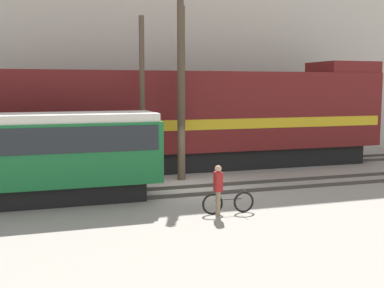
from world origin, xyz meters
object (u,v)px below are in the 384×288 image
(streetcar, at_px, (21,153))
(utility_pole_right, at_px, (182,95))
(utility_pole_left, at_px, (142,100))
(bicycle, at_px, (228,203))
(utility_pole_center, at_px, (181,87))
(freight_locomotive, at_px, (182,119))
(person, at_px, (218,185))

(streetcar, xyz_separation_m, utility_pole_right, (6.72, 2.58, 1.98))
(utility_pole_right, bearing_deg, streetcar, -158.96)
(streetcar, xyz_separation_m, utility_pole_left, (4.93, 2.58, 1.73))
(streetcar, distance_m, bicycle, 7.51)
(utility_pole_center, relative_size, utility_pole_right, 1.09)
(utility_pole_left, relative_size, utility_pole_right, 0.94)
(utility_pole_center, bearing_deg, utility_pole_left, 180.00)
(freight_locomotive, distance_m, streetcar, 9.12)
(bicycle, relative_size, utility_pole_right, 0.24)
(freight_locomotive, height_order, utility_pole_center, utility_pole_center)
(streetcar, bearing_deg, bicycle, -28.13)
(utility_pole_center, xyz_separation_m, utility_pole_right, (0.06, 0.00, -0.34))
(streetcar, relative_size, person, 5.89)
(freight_locomotive, relative_size, streetcar, 2.24)
(bicycle, bearing_deg, utility_pole_center, 88.46)
(bicycle, bearing_deg, freight_locomotive, 83.51)
(streetcar, xyz_separation_m, bicycle, (6.49, -3.47, -1.48))
(utility_pole_left, height_order, utility_pole_right, utility_pole_right)
(utility_pole_right, bearing_deg, person, -95.86)
(freight_locomotive, height_order, utility_pole_left, utility_pole_left)
(bicycle, xyz_separation_m, person, (-0.41, -0.13, 0.64))
(freight_locomotive, xyz_separation_m, utility_pole_left, (-2.55, -2.58, 1.01))
(bicycle, height_order, person, person)
(person, xyz_separation_m, utility_pole_center, (0.58, 6.18, 3.15))
(utility_pole_left, relative_size, utility_pole_center, 0.86)
(person, height_order, utility_pole_center, utility_pole_center)
(utility_pole_right, bearing_deg, utility_pole_center, -180.00)
(person, bearing_deg, utility_pole_center, 84.68)
(streetcar, xyz_separation_m, person, (6.08, -3.60, -0.84))
(utility_pole_left, xyz_separation_m, utility_pole_center, (1.73, -0.00, 0.58))
(person, relative_size, utility_pole_right, 0.22)
(streetcar, relative_size, utility_pole_left, 1.36)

